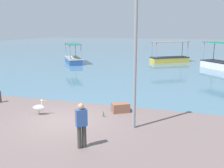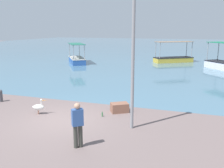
{
  "view_description": "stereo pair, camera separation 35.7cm",
  "coord_description": "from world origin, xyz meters",
  "views": [
    {
      "loc": [
        5.42,
        -9.99,
        4.29
      ],
      "look_at": [
        1.35,
        3.36,
        1.14
      ],
      "focal_mm": 40.0,
      "sensor_mm": 36.0,
      "label": 1
    },
    {
      "loc": [
        5.76,
        -9.89,
        4.29
      ],
      "look_at": [
        1.35,
        3.36,
        1.14
      ],
      "focal_mm": 40.0,
      "sensor_mm": 36.0,
      "label": 2
    }
  ],
  "objects": [
    {
      "name": "fishing_boat_near_right",
      "position": [
        3.17,
        22.67,
        0.51
      ],
      "size": [
        4.98,
        3.98,
        2.6
      ],
      "color": "gold",
      "rests_on": "harbor_water"
    },
    {
      "name": "harbor_water",
      "position": [
        0.0,
        48.0,
        0.0
      ],
      "size": [
        110.0,
        90.0,
        0.0
      ],
      "primitive_type": "cube",
      "color": "slate",
      "rests_on": "ground"
    },
    {
      "name": "lamp_post",
      "position": [
        3.34,
        0.12,
        3.49
      ],
      "size": [
        0.28,
        0.28,
        6.26
      ],
      "color": "gray",
      "rests_on": "ground"
    },
    {
      "name": "fishing_boat_far_left",
      "position": [
        -8.1,
        17.96,
        0.52
      ],
      "size": [
        3.85,
        4.65,
        2.4
      ],
      "color": "#2F5CAC",
      "rests_on": "harbor_water"
    },
    {
      "name": "ground",
      "position": [
        0.0,
        0.0,
        0.0
      ],
      "size": [
        120.0,
        120.0,
        0.0
      ],
      "primitive_type": "plane",
      "color": "#72605E"
    },
    {
      "name": "glass_bottle",
      "position": [
        1.61,
        1.05,
        0.11
      ],
      "size": [
        0.07,
        0.07,
        0.27
      ],
      "color": "#3F7F4C",
      "rests_on": "ground"
    },
    {
      "name": "mooring_bollard",
      "position": [
        -5.02,
        1.57,
        0.39
      ],
      "size": [
        0.23,
        0.23,
        0.72
      ],
      "color": "#47474C",
      "rests_on": "ground"
    },
    {
      "name": "fisherman_standing",
      "position": [
        1.92,
        -2.27,
        0.91
      ],
      "size": [
        0.45,
        0.43,
        1.69
      ],
      "color": "#3C3D37",
      "rests_on": "ground"
    },
    {
      "name": "pelican",
      "position": [
        -1.57,
        0.38,
        0.38
      ],
      "size": [
        0.79,
        0.42,
        0.8
      ],
      "color": "#E0997A",
      "rests_on": "ground"
    },
    {
      "name": "cargo_crate",
      "position": [
        2.23,
        1.98,
        0.24
      ],
      "size": [
        1.06,
        0.96,
        0.48
      ],
      "primitive_type": "cube",
      "rotation": [
        0.0,
        0.0,
        3.7
      ],
      "color": "#885A46",
      "rests_on": "ground"
    }
  ]
}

